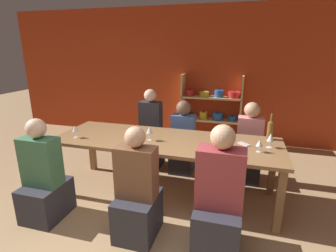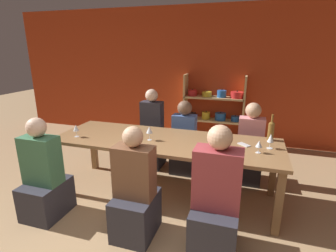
% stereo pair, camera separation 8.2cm
% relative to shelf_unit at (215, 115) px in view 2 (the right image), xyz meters
% --- Properties ---
extents(wall_back_red, '(8.80, 0.06, 2.70)m').
position_rel_shelf_unit_xyz_m(wall_back_red, '(-0.26, 0.20, 0.76)').
color(wall_back_red, '#B23819').
rests_on(wall_back_red, ground_plane).
extents(shelf_unit, '(1.20, 0.30, 1.39)m').
position_rel_shelf_unit_xyz_m(shelf_unit, '(0.00, 0.00, 0.00)').
color(shelf_unit, tan).
rests_on(shelf_unit, ground_plane).
extents(dining_table, '(2.85, 0.97, 0.78)m').
position_rel_shelf_unit_xyz_m(dining_table, '(-0.32, -2.20, 0.11)').
color(dining_table, olive).
rests_on(dining_table, ground_plane).
extents(wine_bottle_green, '(0.07, 0.07, 0.34)m').
position_rel_shelf_unit_xyz_m(wine_bottle_green, '(0.94, -1.82, 0.32)').
color(wine_bottle_green, brown).
rests_on(wine_bottle_green, dining_table).
extents(wine_glass_red_a, '(0.07, 0.07, 0.16)m').
position_rel_shelf_unit_xyz_m(wine_glass_red_a, '(-1.46, -2.44, 0.30)').
color(wine_glass_red_a, white).
rests_on(wine_glass_red_a, dining_table).
extents(wine_glass_red_b, '(0.08, 0.08, 0.18)m').
position_rel_shelf_unit_xyz_m(wine_glass_red_b, '(-0.51, -2.27, 0.32)').
color(wine_glass_red_b, white).
rests_on(wine_glass_red_b, dining_table).
extents(wine_glass_white_a, '(0.07, 0.07, 0.18)m').
position_rel_shelf_unit_xyz_m(wine_glass_white_a, '(0.92, -2.12, 0.31)').
color(wine_glass_white_a, white).
rests_on(wine_glass_white_a, dining_table).
extents(wine_glass_red_c, '(0.07, 0.07, 0.14)m').
position_rel_shelf_unit_xyz_m(wine_glass_red_c, '(0.79, -2.30, 0.29)').
color(wine_glass_red_c, white).
rests_on(wine_glass_red_c, dining_table).
extents(wine_glass_white_b, '(0.07, 0.07, 0.16)m').
position_rel_shelf_unit_xyz_m(wine_glass_white_b, '(0.42, -2.48, 0.30)').
color(wine_glass_white_b, white).
rests_on(wine_glass_white_b, dining_table).
extents(wine_glass_red_d, '(0.08, 0.08, 0.16)m').
position_rel_shelf_unit_xyz_m(wine_glass_red_d, '(0.37, -2.39, 0.30)').
color(wine_glass_red_d, white).
rests_on(wine_glass_red_d, dining_table).
extents(cell_phone, '(0.16, 0.15, 0.01)m').
position_rel_shelf_unit_xyz_m(cell_phone, '(0.63, -2.10, 0.20)').
color(cell_phone, silver).
rests_on(cell_phone, dining_table).
extents(person_near_a, '(0.43, 0.54, 1.27)m').
position_rel_shelf_unit_xyz_m(person_near_a, '(0.44, -3.01, -0.13)').
color(person_near_a, '#2D2D38').
rests_on(person_near_a, ground_plane).
extents(person_far_a, '(0.34, 0.43, 1.28)m').
position_rel_shelf_unit_xyz_m(person_far_a, '(-0.81, -1.40, -0.11)').
color(person_far_a, '#2D2D38').
rests_on(person_far_a, ground_plane).
extents(person_near_b, '(0.41, 0.51, 1.18)m').
position_rel_shelf_unit_xyz_m(person_near_b, '(-1.51, -3.04, -0.16)').
color(person_near_b, '#2D2D38').
rests_on(person_near_b, ground_plane).
extents(person_far_b, '(0.36, 0.45, 1.14)m').
position_rel_shelf_unit_xyz_m(person_far_b, '(-0.27, -1.43, -0.16)').
color(person_far_b, '#2D2D38').
rests_on(person_far_b, ground_plane).
extents(person_near_c, '(0.40, 0.50, 1.19)m').
position_rel_shelf_unit_xyz_m(person_near_c, '(-0.37, -3.03, -0.15)').
color(person_near_c, '#2D2D38').
rests_on(person_near_c, ground_plane).
extents(person_far_c, '(0.36, 0.44, 1.17)m').
position_rel_shelf_unit_xyz_m(person_far_c, '(0.71, -1.45, -0.15)').
color(person_far_c, '#2D2D38').
rests_on(person_far_c, ground_plane).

